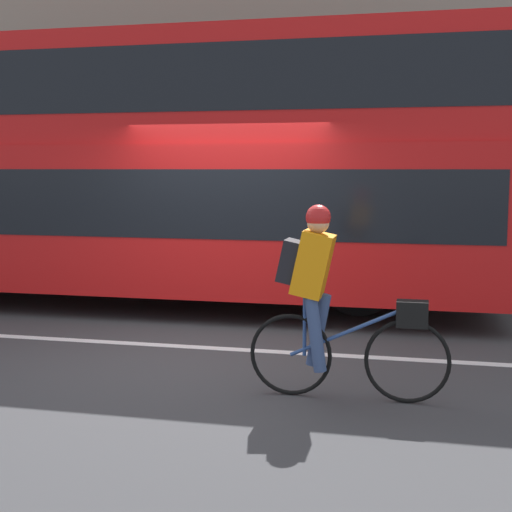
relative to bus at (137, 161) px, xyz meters
name	(u,v)px	position (x,y,z in m)	size (l,w,h in m)	color
ground_plane	(199,351)	(1.63, -2.36, -2.07)	(80.00, 80.00, 0.00)	#38383A
road_center_line	(202,347)	(1.63, -2.23, -2.07)	(50.00, 0.14, 0.01)	silver
sidewalk_curb	(289,273)	(1.63, 3.22, -2.02)	(60.00, 2.08, 0.11)	gray
building_facade	(301,49)	(1.63, 4.41, 2.18)	(60.00, 0.30, 8.51)	gray
bus	(137,161)	(0.00, 0.00, 0.00)	(10.18, 2.47, 3.70)	black
cyclist_on_bike	(328,296)	(3.18, -3.63, -1.18)	(1.71, 0.32, 1.66)	black
trash_bin	(262,246)	(1.14, 3.11, -1.53)	(0.53, 0.53, 0.87)	#262628
street_sign_post	(144,185)	(-1.14, 3.11, -0.42)	(0.36, 0.09, 2.77)	#59595B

